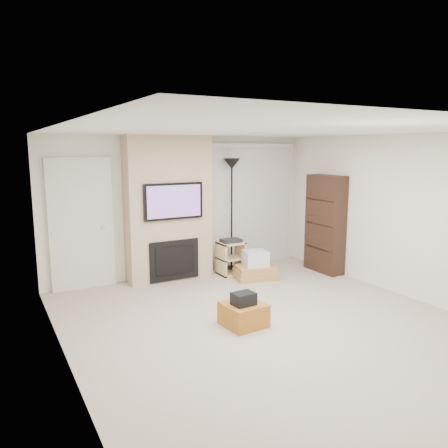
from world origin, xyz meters
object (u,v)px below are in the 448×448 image
ottoman (244,314)px  bookshelf (325,224)px  floor_lamp (232,183)px  box_stack (255,268)px  av_stand (231,256)px

ottoman → bookshelf: 3.12m
floor_lamp → box_stack: floor_lamp is taller
av_stand → bookshelf: bearing=-22.6°
ottoman → box_stack: size_ratio=0.59×
av_stand → box_stack: size_ratio=0.78×
av_stand → box_stack: bearing=-58.7°
floor_lamp → box_stack: (0.09, -0.69, -1.46)m
ottoman → av_stand: bearing=64.0°
av_stand → bookshelf: bookshelf is taller
ottoman → av_stand: 2.37m
box_stack → bookshelf: bearing=-10.5°
av_stand → floor_lamp: bearing=58.0°
ottoman → bookshelf: (2.66, 1.45, 0.75)m
floor_lamp → bookshelf: bearing=-33.1°
floor_lamp → bookshelf: (1.45, -0.95, -0.75)m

